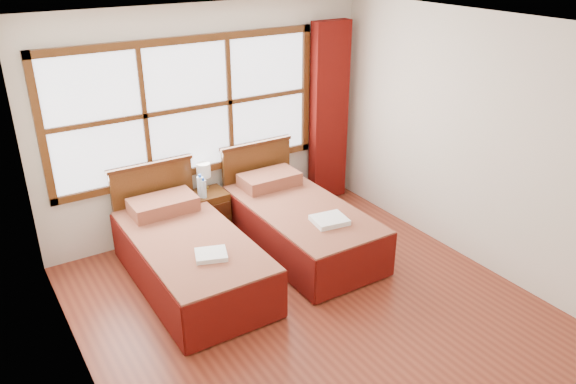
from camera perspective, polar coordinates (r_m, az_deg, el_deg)
floor at (r=5.35m, az=3.22°, el=-12.56°), size 4.50×4.50×0.00m
ceiling at (r=4.32m, az=4.06°, el=16.15°), size 4.50×4.50×0.00m
wall_back at (r=6.52m, az=-8.06°, el=7.13°), size 4.00×0.00×4.00m
wall_left at (r=3.98m, az=-20.67°, el=-6.14°), size 0.00×4.50×4.50m
wall_right at (r=6.00m, az=19.37°, el=4.41°), size 0.00×4.50×4.50m
window at (r=6.34m, az=-10.09°, el=8.37°), size 3.16×0.06×1.56m
curtain at (r=7.22m, az=4.18°, el=7.94°), size 0.50×0.16×2.30m
bed_left at (r=5.76m, az=-10.01°, el=-6.37°), size 1.02×2.04×0.99m
bed_right at (r=6.29m, az=1.09°, el=-3.18°), size 1.01×2.03×0.98m
nightstand at (r=6.62m, az=-8.03°, el=-2.21°), size 0.41×0.41×0.55m
towels_left at (r=5.25m, az=-7.82°, el=-6.33°), size 0.35×0.33×0.04m
towels_right at (r=5.83m, az=4.24°, el=-2.87°), size 0.38×0.35×0.05m
lamp at (r=6.53m, az=-8.58°, el=2.14°), size 0.16×0.16×0.31m
bottle_near at (r=6.35m, az=-8.88°, el=0.53°), size 0.07×0.07×0.28m
bottle_far at (r=6.34m, az=-8.57°, el=0.33°), size 0.06×0.06×0.24m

